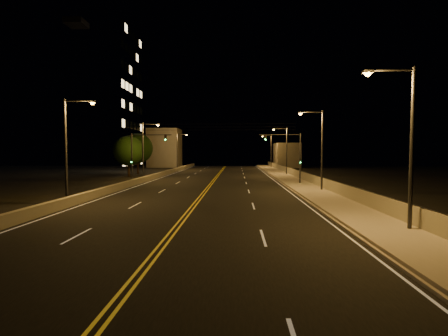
{
  "coord_description": "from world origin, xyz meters",
  "views": [
    {
      "loc": [
        3.23,
        -13.77,
        4.09
      ],
      "look_at": [
        2.0,
        18.0,
        2.5
      ],
      "focal_mm": 26.0,
      "sensor_mm": 36.0,
      "label": 1
    }
  ],
  "objects_px": {
    "streetlight_6": "(178,149)",
    "tree_0": "(128,151)",
    "streetlight_5": "(145,147)",
    "streetlight_2": "(285,148)",
    "streetlight_4": "(69,143)",
    "streetlight_3": "(270,149)",
    "traffic_signal_left": "(140,152)",
    "traffic_signal_right": "(292,152)",
    "streetlight_1": "(319,145)",
    "tree_1": "(138,148)",
    "building_tower": "(78,99)",
    "streetlight_0": "(406,137)"
  },
  "relations": [
    {
      "from": "streetlight_3",
      "to": "traffic_signal_right",
      "type": "xyz_separation_m",
      "value": [
        -1.47,
        -40.61,
        -0.78
      ]
    },
    {
      "from": "streetlight_5",
      "to": "tree_1",
      "type": "height_order",
      "value": "streetlight_5"
    },
    {
      "from": "traffic_signal_right",
      "to": "streetlight_3",
      "type": "bearing_deg",
      "value": 87.93
    },
    {
      "from": "traffic_signal_right",
      "to": "traffic_signal_left",
      "type": "distance_m",
      "value": 18.86
    },
    {
      "from": "streetlight_3",
      "to": "traffic_signal_left",
      "type": "bearing_deg",
      "value": -116.59
    },
    {
      "from": "streetlight_3",
      "to": "building_tower",
      "type": "relative_size",
      "value": 0.25
    },
    {
      "from": "streetlight_1",
      "to": "traffic_signal_right",
      "type": "bearing_deg",
      "value": 101.79
    },
    {
      "from": "streetlight_4",
      "to": "streetlight_1",
      "type": "bearing_deg",
      "value": 20.12
    },
    {
      "from": "traffic_signal_right",
      "to": "traffic_signal_left",
      "type": "bearing_deg",
      "value": 180.0
    },
    {
      "from": "streetlight_1",
      "to": "tree_1",
      "type": "height_order",
      "value": "streetlight_1"
    },
    {
      "from": "traffic_signal_left",
      "to": "streetlight_4",
      "type": "bearing_deg",
      "value": -94.1
    },
    {
      "from": "streetlight_4",
      "to": "building_tower",
      "type": "relative_size",
      "value": 0.25
    },
    {
      "from": "streetlight_0",
      "to": "streetlight_6",
      "type": "distance_m",
      "value": 60.37
    },
    {
      "from": "traffic_signal_left",
      "to": "building_tower",
      "type": "bearing_deg",
      "value": 126.98
    },
    {
      "from": "tree_0",
      "to": "tree_1",
      "type": "relative_size",
      "value": 0.9
    },
    {
      "from": "streetlight_0",
      "to": "building_tower",
      "type": "relative_size",
      "value": 0.25
    },
    {
      "from": "streetlight_1",
      "to": "tree_1",
      "type": "distance_m",
      "value": 37.46
    },
    {
      "from": "streetlight_5",
      "to": "traffic_signal_left",
      "type": "xyz_separation_m",
      "value": [
        1.07,
        -6.17,
        -0.78
      ]
    },
    {
      "from": "streetlight_0",
      "to": "streetlight_1",
      "type": "bearing_deg",
      "value": 90.0
    },
    {
      "from": "streetlight_5",
      "to": "streetlight_6",
      "type": "relative_size",
      "value": 1.0
    },
    {
      "from": "streetlight_5",
      "to": "tree_1",
      "type": "bearing_deg",
      "value": 111.3
    },
    {
      "from": "streetlight_6",
      "to": "tree_0",
      "type": "distance_m",
      "value": 20.35
    },
    {
      "from": "streetlight_5",
      "to": "traffic_signal_right",
      "type": "relative_size",
      "value": 1.28
    },
    {
      "from": "streetlight_5",
      "to": "streetlight_6",
      "type": "bearing_deg",
      "value": 90.0
    },
    {
      "from": "streetlight_3",
      "to": "streetlight_6",
      "type": "bearing_deg",
      "value": -159.95
    },
    {
      "from": "traffic_signal_left",
      "to": "tree_0",
      "type": "relative_size",
      "value": 0.95
    },
    {
      "from": "traffic_signal_right",
      "to": "tree_1",
      "type": "height_order",
      "value": "tree_1"
    },
    {
      "from": "streetlight_2",
      "to": "streetlight_4",
      "type": "relative_size",
      "value": 1.0
    },
    {
      "from": "streetlight_2",
      "to": "streetlight_4",
      "type": "height_order",
      "value": "same"
    },
    {
      "from": "streetlight_0",
      "to": "building_tower",
      "type": "bearing_deg",
      "value": 128.67
    },
    {
      "from": "streetlight_2",
      "to": "tree_0",
      "type": "height_order",
      "value": "streetlight_2"
    },
    {
      "from": "streetlight_1",
      "to": "traffic_signal_right",
      "type": "height_order",
      "value": "streetlight_1"
    },
    {
      "from": "tree_1",
      "to": "tree_0",
      "type": "bearing_deg",
      "value": -85.97
    },
    {
      "from": "streetlight_5",
      "to": "building_tower",
      "type": "distance_m",
      "value": 33.38
    },
    {
      "from": "streetlight_2",
      "to": "streetlight_3",
      "type": "height_order",
      "value": "same"
    },
    {
      "from": "streetlight_3",
      "to": "traffic_signal_right",
      "type": "distance_m",
      "value": 40.65
    },
    {
      "from": "traffic_signal_right",
      "to": "tree_1",
      "type": "distance_m",
      "value": 31.72
    },
    {
      "from": "streetlight_4",
      "to": "traffic_signal_left",
      "type": "distance_m",
      "value": 14.92
    },
    {
      "from": "streetlight_2",
      "to": "streetlight_3",
      "type": "relative_size",
      "value": 1.0
    },
    {
      "from": "streetlight_6",
      "to": "tree_0",
      "type": "relative_size",
      "value": 1.22
    },
    {
      "from": "streetlight_2",
      "to": "streetlight_4",
      "type": "distance_m",
      "value": 37.48
    },
    {
      "from": "streetlight_5",
      "to": "tree_0",
      "type": "xyz_separation_m",
      "value": [
        -4.71,
        6.84,
        -0.54
      ]
    },
    {
      "from": "streetlight_3",
      "to": "streetlight_6",
      "type": "xyz_separation_m",
      "value": [
        -21.39,
        -7.81,
        0.0
      ]
    },
    {
      "from": "streetlight_0",
      "to": "tree_1",
      "type": "distance_m",
      "value": 50.58
    },
    {
      "from": "streetlight_4",
      "to": "streetlight_5",
      "type": "height_order",
      "value": "same"
    },
    {
      "from": "streetlight_6",
      "to": "traffic_signal_right",
      "type": "relative_size",
      "value": 1.28
    },
    {
      "from": "building_tower",
      "to": "tree_0",
      "type": "xyz_separation_m",
      "value": [
        16.51,
        -16.58,
        -11.28
      ]
    },
    {
      "from": "streetlight_4",
      "to": "traffic_signal_right",
      "type": "bearing_deg",
      "value": 36.72
    },
    {
      "from": "traffic_signal_left",
      "to": "tree_1",
      "type": "relative_size",
      "value": 0.85
    },
    {
      "from": "streetlight_6",
      "to": "traffic_signal_right",
      "type": "height_order",
      "value": "streetlight_6"
    }
  ]
}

